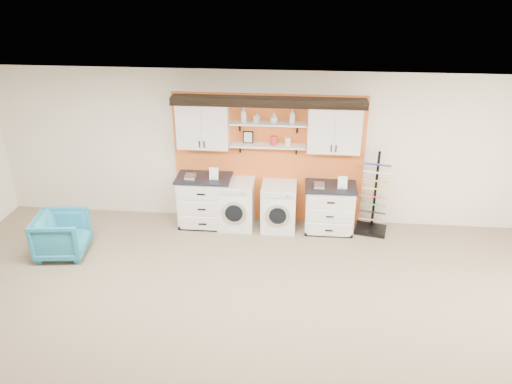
# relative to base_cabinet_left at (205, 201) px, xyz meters

# --- Properties ---
(floor) EXTENTS (10.00, 10.00, 0.00)m
(floor) POSITION_rel_base_cabinet_left_xyz_m (1.13, -3.64, -0.48)
(floor) COLOR gray
(floor) RESTS_ON ground
(ceiling) EXTENTS (10.00, 10.00, 0.00)m
(ceiling) POSITION_rel_base_cabinet_left_xyz_m (1.13, -3.64, 2.32)
(ceiling) COLOR white
(ceiling) RESTS_ON wall_back
(wall_back) EXTENTS (10.00, 0.00, 10.00)m
(wall_back) POSITION_rel_base_cabinet_left_xyz_m (1.13, 0.36, 0.92)
(wall_back) COLOR silver
(wall_back) RESTS_ON floor
(accent_panel) EXTENTS (3.40, 0.07, 2.40)m
(accent_panel) POSITION_rel_base_cabinet_left_xyz_m (1.13, 0.32, 0.72)
(accent_panel) COLOR orange
(accent_panel) RESTS_ON wall_back
(upper_cabinet_left) EXTENTS (0.90, 0.35, 0.84)m
(upper_cabinet_left) POSITION_rel_base_cabinet_left_xyz_m (-0.00, 0.15, 1.40)
(upper_cabinet_left) COLOR silver
(upper_cabinet_left) RESTS_ON wall_back
(upper_cabinet_right) EXTENTS (0.90, 0.35, 0.84)m
(upper_cabinet_right) POSITION_rel_base_cabinet_left_xyz_m (2.26, 0.15, 1.40)
(upper_cabinet_right) COLOR silver
(upper_cabinet_right) RESTS_ON wall_back
(shelf_lower) EXTENTS (1.32, 0.28, 0.03)m
(shelf_lower) POSITION_rel_base_cabinet_left_xyz_m (1.13, 0.16, 1.05)
(shelf_lower) COLOR silver
(shelf_lower) RESTS_ON wall_back
(shelf_upper) EXTENTS (1.32, 0.28, 0.03)m
(shelf_upper) POSITION_rel_base_cabinet_left_xyz_m (1.13, 0.16, 1.45)
(shelf_upper) COLOR silver
(shelf_upper) RESTS_ON wall_back
(crown_molding) EXTENTS (3.30, 0.41, 0.13)m
(crown_molding) POSITION_rel_base_cabinet_left_xyz_m (1.13, 0.17, 1.85)
(crown_molding) COLOR black
(crown_molding) RESTS_ON wall_back
(picture_frame) EXTENTS (0.18, 0.02, 0.22)m
(picture_frame) POSITION_rel_base_cabinet_left_xyz_m (0.78, 0.21, 1.18)
(picture_frame) COLOR black
(picture_frame) RESTS_ON shelf_lower
(canister_red) EXTENTS (0.11, 0.11, 0.16)m
(canister_red) POSITION_rel_base_cabinet_left_xyz_m (1.23, 0.16, 1.15)
(canister_red) COLOR red
(canister_red) RESTS_ON shelf_lower
(canister_cream) EXTENTS (0.10, 0.10, 0.14)m
(canister_cream) POSITION_rel_base_cabinet_left_xyz_m (1.48, 0.16, 1.14)
(canister_cream) COLOR silver
(canister_cream) RESTS_ON shelf_lower
(base_cabinet_left) EXTENTS (0.98, 0.66, 0.96)m
(base_cabinet_left) POSITION_rel_base_cabinet_left_xyz_m (0.00, 0.00, 0.00)
(base_cabinet_left) COLOR silver
(base_cabinet_left) RESTS_ON floor
(base_cabinet_right) EXTENTS (0.90, 0.66, 0.89)m
(base_cabinet_right) POSITION_rel_base_cabinet_left_xyz_m (2.26, 0.00, -0.04)
(base_cabinet_right) COLOR silver
(base_cabinet_right) RESTS_ON floor
(washer) EXTENTS (0.63, 0.71, 0.88)m
(washer) POSITION_rel_base_cabinet_left_xyz_m (0.58, -0.00, -0.04)
(washer) COLOR white
(washer) RESTS_ON floor
(dryer) EXTENTS (0.61, 0.71, 0.86)m
(dryer) POSITION_rel_base_cabinet_left_xyz_m (1.35, -0.00, -0.05)
(dryer) COLOR white
(dryer) RESTS_ON floor
(sample_rack) EXTENTS (0.62, 0.55, 1.48)m
(sample_rack) POSITION_rel_base_cabinet_left_xyz_m (3.03, 0.03, 0.01)
(sample_rack) COLOR black
(sample_rack) RESTS_ON floor
(armchair) EXTENTS (0.88, 0.86, 0.72)m
(armchair) POSITION_rel_base_cabinet_left_xyz_m (-2.17, -1.24, -0.12)
(armchair) COLOR teal
(armchair) RESTS_ON floor
(soap_bottle_a) EXTENTS (0.15, 0.15, 0.28)m
(soap_bottle_a) POSITION_rel_base_cabinet_left_xyz_m (0.71, 0.16, 1.60)
(soap_bottle_a) COLOR silver
(soap_bottle_a) RESTS_ON shelf_upper
(soap_bottle_b) EXTENTS (0.11, 0.11, 0.17)m
(soap_bottle_b) POSITION_rel_base_cabinet_left_xyz_m (0.93, 0.16, 1.55)
(soap_bottle_b) COLOR silver
(soap_bottle_b) RESTS_ON shelf_upper
(soap_bottle_c) EXTENTS (0.19, 0.19, 0.17)m
(soap_bottle_c) POSITION_rel_base_cabinet_left_xyz_m (1.23, 0.16, 1.55)
(soap_bottle_c) COLOR silver
(soap_bottle_c) RESTS_ON shelf_upper
(soap_bottle_d) EXTENTS (0.14, 0.14, 0.27)m
(soap_bottle_d) POSITION_rel_base_cabinet_left_xyz_m (1.54, 0.16, 1.60)
(soap_bottle_d) COLOR silver
(soap_bottle_d) RESTS_ON shelf_upper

